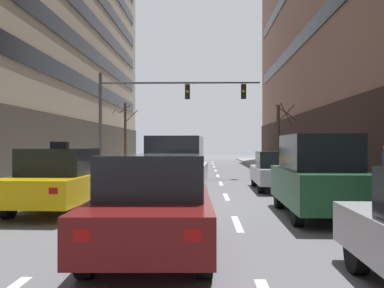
{
  "coord_description": "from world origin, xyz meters",
  "views": [
    {
      "loc": [
        0.86,
        -12.67,
        1.83
      ],
      "look_at": [
        -0.28,
        23.15,
        1.91
      ],
      "focal_mm": 38.97,
      "sensor_mm": 36.0,
      "label": 1
    }
  ],
  "objects": [
    {
      "name": "street_tree_0",
      "position": [
        -6.11,
        23.29,
        2.99
      ],
      "size": [
        2.05,
        1.83,
        5.56
      ],
      "color": "#4C3823",
      "rests_on": "sidewalk_left"
    },
    {
      "name": "street_tree_1",
      "position": [
        6.14,
        17.34,
        2.59
      ],
      "size": [
        1.6,
        2.35,
        4.61
      ],
      "color": "#4C3823",
      "rests_on": "sidewalk_right"
    },
    {
      "name": "car_parked_2",
      "position": [
        3.74,
        4.38,
        0.77
      ],
      "size": [
        1.82,
        4.2,
        1.56
      ],
      "color": "black",
      "rests_on": "ground"
    },
    {
      "name": "lane_stripe_l1_s10",
      "position": [
        -1.6,
        32.0,
        0.0
      ],
      "size": [
        0.16,
        2.0,
        0.01
      ],
      "primitive_type": "cube",
      "color": "silver",
      "rests_on": "ground"
    },
    {
      "name": "lane_stripe_l1_s4",
      "position": [
        -1.6,
        2.0,
        0.0
      ],
      "size": [
        0.16,
        2.0,
        0.01
      ],
      "primitive_type": "cube",
      "color": "silver",
      "rests_on": "ground"
    },
    {
      "name": "lane_stripe_l1_s8",
      "position": [
        -1.6,
        22.0,
        0.0
      ],
      "size": [
        0.16,
        2.0,
        0.01
      ],
      "primitive_type": "cube",
      "color": "silver",
      "rests_on": "ground"
    },
    {
      "name": "lane_stripe_l2_s10",
      "position": [
        1.6,
        32.0,
        0.0
      ],
      "size": [
        0.16,
        2.0,
        0.01
      ],
      "primitive_type": "cube",
      "color": "silver",
      "rests_on": "ground"
    },
    {
      "name": "lane_stripe_l2_s5",
      "position": [
        1.6,
        7.0,
        0.0
      ],
      "size": [
        0.16,
        2.0,
        0.01
      ],
      "primitive_type": "cube",
      "color": "silver",
      "rests_on": "ground"
    },
    {
      "name": "lane_stripe_l1_s3",
      "position": [
        -1.6,
        -3.0,
        0.0
      ],
      "size": [
        0.16,
        2.0,
        0.01
      ],
      "primitive_type": "cube",
      "color": "silver",
      "rests_on": "ground"
    },
    {
      "name": "traffic_signal_0",
      "position": [
        -1.85,
        11.11,
        4.28
      ],
      "size": [
        9.24,
        0.35,
        5.84
      ],
      "color": "#4C4C51",
      "rests_on": "sidewalk_left"
    },
    {
      "name": "lane_stripe_l1_s7",
      "position": [
        -1.6,
        17.0,
        0.0
      ],
      "size": [
        0.16,
        2.0,
        0.01
      ],
      "primitive_type": "cube",
      "color": "silver",
      "rests_on": "ground"
    },
    {
      "name": "lane_stripe_l2_s4",
      "position": [
        1.6,
        2.0,
        0.0
      ],
      "size": [
        0.16,
        2.0,
        0.01
      ],
      "primitive_type": "cube",
      "color": "silver",
      "rests_on": "ground"
    },
    {
      "name": "car_driving_2",
      "position": [
        -0.01,
        -5.67,
        0.82
      ],
      "size": [
        2.01,
        4.5,
        1.67
      ],
      "color": "black",
      "rests_on": "ground"
    },
    {
      "name": "ground_plane",
      "position": [
        0.0,
        0.0,
        0.0
      ],
      "size": [
        120.0,
        120.0,
        0.0
      ],
      "primitive_type": "plane",
      "color": "slate"
    },
    {
      "name": "lane_stripe_l2_s3",
      "position": [
        1.6,
        -3.0,
        0.0
      ],
      "size": [
        0.16,
        2.0,
        0.01
      ],
      "primitive_type": "cube",
      "color": "silver",
      "rests_on": "ground"
    },
    {
      "name": "car_driving_0",
      "position": [
        -0.04,
        0.27,
        1.04
      ],
      "size": [
        1.98,
        4.39,
        2.09
      ],
      "color": "black",
      "rests_on": "ground"
    },
    {
      "name": "lane_stripe_l2_s6",
      "position": [
        1.6,
        12.0,
        0.0
      ],
      "size": [
        0.16,
        2.0,
        0.01
      ],
      "primitive_type": "cube",
      "color": "silver",
      "rests_on": "ground"
    },
    {
      "name": "car_parked_1",
      "position": [
        3.74,
        -1.93,
        1.04
      ],
      "size": [
        1.89,
        4.35,
        2.09
      ],
      "color": "black",
      "rests_on": "ground"
    },
    {
      "name": "taxi_driving_3",
      "position": [
        -0.14,
        25.06,
        0.78
      ],
      "size": [
        1.78,
        4.23,
        1.76
      ],
      "color": "black",
      "rests_on": "ground"
    },
    {
      "name": "lane_stripe_l2_s8",
      "position": [
        1.6,
        22.0,
        0.0
      ],
      "size": [
        0.16,
        2.0,
        0.01
      ],
      "primitive_type": "cube",
      "color": "silver",
      "rests_on": "ground"
    },
    {
      "name": "lane_stripe_l1_s5",
      "position": [
        -1.6,
        7.0,
        0.0
      ],
      "size": [
        0.16,
        2.0,
        0.01
      ],
      "primitive_type": "cube",
      "color": "silver",
      "rests_on": "ground"
    },
    {
      "name": "lane_stripe_l2_s7",
      "position": [
        1.6,
        17.0,
        0.0
      ],
      "size": [
        0.16,
        2.0,
        0.01
      ],
      "primitive_type": "cube",
      "color": "silver",
      "rests_on": "ground"
    },
    {
      "name": "lane_stripe_l2_s9",
      "position": [
        1.6,
        27.0,
        0.0
      ],
      "size": [
        0.16,
        2.0,
        0.01
      ],
      "primitive_type": "cube",
      "color": "silver",
      "rests_on": "ground"
    },
    {
      "name": "lane_stripe_l1_s6",
      "position": [
        -1.6,
        12.0,
        0.0
      ],
      "size": [
        0.16,
        2.0,
        0.01
      ],
      "primitive_type": "cube",
      "color": "silver",
      "rests_on": "ground"
    },
    {
      "name": "lane_stripe_l1_s9",
      "position": [
        -1.6,
        27.0,
        0.0
      ],
      "size": [
        0.16,
        2.0,
        0.01
      ],
      "primitive_type": "cube",
      "color": "silver",
      "rests_on": "ground"
    },
    {
      "name": "taxi_driving_1",
      "position": [
        -3.14,
        -1.21,
        0.85
      ],
      "size": [
        2.08,
        4.67,
        1.92
      ],
      "color": "black",
      "rests_on": "ground"
    }
  ]
}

